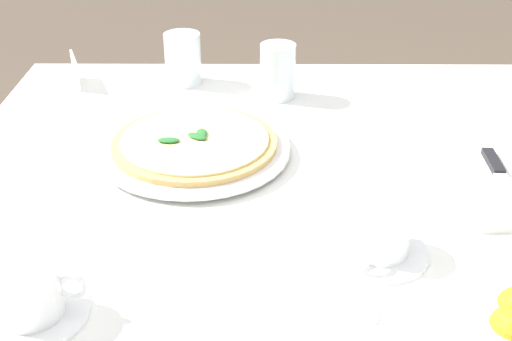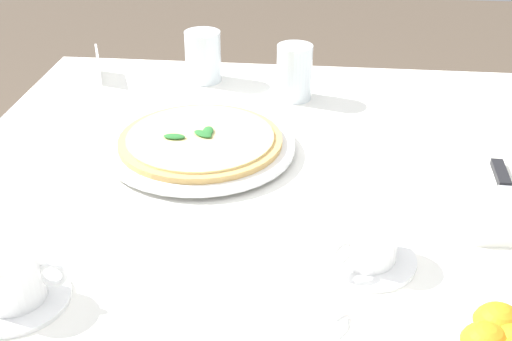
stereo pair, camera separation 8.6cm
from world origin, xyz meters
name	(u,v)px [view 2 (the right image)]	position (x,y,z in m)	size (l,w,h in m)	color
dining_table	(317,285)	(0.00, 0.00, 0.63)	(1.19, 1.19, 0.75)	white
pizza_plate	(201,147)	(-0.17, -0.20, 0.76)	(0.31, 0.31, 0.02)	white
pizza	(200,139)	(-0.17, -0.20, 0.78)	(0.27, 0.27, 0.02)	#DBAD60
coffee_cup_back_corner	(367,244)	(0.10, 0.06, 0.78)	(0.13, 0.13, 0.06)	white
coffee_cup_far_left	(12,280)	(0.22, -0.36, 0.78)	(0.13, 0.13, 0.07)	white
water_glass_far_right	(294,75)	(-0.42, -0.06, 0.80)	(0.07, 0.07, 0.11)	white
water_glass_near_left	(203,59)	(-0.49, -0.25, 0.80)	(0.07, 0.07, 0.10)	white
napkin_folded	(505,198)	(-0.06, 0.27, 0.76)	(0.22, 0.14, 0.02)	white
dinner_knife	(507,191)	(-0.06, 0.27, 0.78)	(0.20, 0.03, 0.01)	silver
menu_card	(98,64)	(-0.48, -0.47, 0.78)	(0.09, 0.04, 0.06)	white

